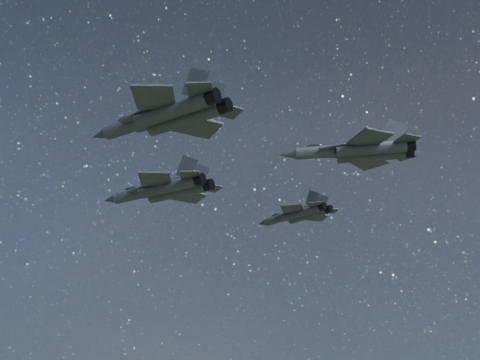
% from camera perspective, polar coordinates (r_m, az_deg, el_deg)
% --- Properties ---
extents(jet_lead, '(20.24, 14.20, 5.10)m').
position_cam_1_polar(jet_lead, '(83.03, -7.73, -0.93)').
color(jet_lead, '#30363C').
extents(jet_left, '(15.76, 10.50, 4.00)m').
position_cam_1_polar(jet_left, '(94.76, 5.98, -3.46)').
color(jet_left, '#30363C').
extents(jet_right, '(20.29, 14.13, 5.10)m').
position_cam_1_polar(jet_right, '(64.30, -7.42, 6.53)').
color(jet_right, '#30363C').
extents(jet_slot, '(15.53, 10.60, 3.90)m').
position_cam_1_polar(jet_slot, '(62.75, 12.03, 2.94)').
color(jet_slot, '#30363C').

